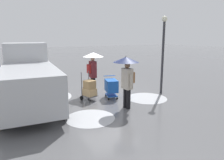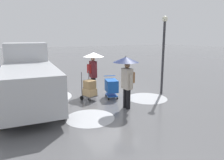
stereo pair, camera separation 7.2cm
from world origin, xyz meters
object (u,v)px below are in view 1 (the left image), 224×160
object	(u,v)px
pedestrian_pink_side	(127,70)
pedestrian_black_side	(93,63)
shopping_cart_vendor	(111,86)
street_lamp	(163,47)
cargo_van_parked_right	(29,79)
hand_dolly_boxes	(89,89)

from	to	relation	value
pedestrian_pink_side	pedestrian_black_side	world-z (taller)	same
pedestrian_pink_side	shopping_cart_vendor	bearing A→B (deg)	-93.73
shopping_cart_vendor	street_lamp	world-z (taller)	street_lamp
shopping_cart_vendor	pedestrian_black_side	bearing A→B (deg)	-69.93
pedestrian_pink_side	street_lamp	bearing A→B (deg)	-158.61
pedestrian_black_side	pedestrian_pink_side	bearing A→B (deg)	97.02
shopping_cart_vendor	street_lamp	size ratio (longest dim) A/B	0.26
cargo_van_parked_right	pedestrian_black_side	bearing A→B (deg)	-166.45
shopping_cart_vendor	pedestrian_pink_side	size ratio (longest dim) A/B	0.47
street_lamp	hand_dolly_boxes	bearing A→B (deg)	-8.81
cargo_van_parked_right	pedestrian_pink_side	size ratio (longest dim) A/B	2.54
shopping_cart_vendor	pedestrian_pink_side	bearing A→B (deg)	86.27
shopping_cart_vendor	cargo_van_parked_right	bearing A→B (deg)	-6.90
shopping_cart_vendor	hand_dolly_boxes	bearing A→B (deg)	-6.79
hand_dolly_boxes	pedestrian_black_side	size ratio (longest dim) A/B	0.61
pedestrian_pink_side	pedestrian_black_side	size ratio (longest dim) A/B	1.00
cargo_van_parked_right	hand_dolly_boxes	world-z (taller)	cargo_van_parked_right
pedestrian_pink_side	street_lamp	world-z (taller)	street_lamp
shopping_cart_vendor	pedestrian_black_side	world-z (taller)	pedestrian_black_side
hand_dolly_boxes	street_lamp	distance (m)	4.20
hand_dolly_boxes	pedestrian_pink_side	bearing A→B (deg)	120.15
street_lamp	pedestrian_pink_side	bearing A→B (deg)	21.39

